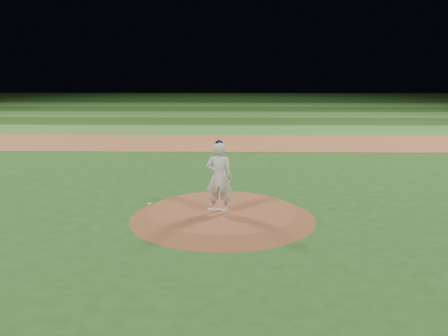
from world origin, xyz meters
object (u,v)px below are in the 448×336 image
object	(u,v)px
pitchers_mound	(223,214)
pitcher_on_mound	(219,177)
pitching_rubber	(217,210)
rosin_bag	(149,204)

from	to	relation	value
pitchers_mound	pitcher_on_mound	xyz separation A→B (m)	(-0.09, -0.25, 1.18)
pitching_rubber	pitcher_on_mound	xyz separation A→B (m)	(0.08, -0.23, 1.04)
pitcher_on_mound	rosin_bag	bearing A→B (deg)	161.54
pitching_rubber	pitcher_on_mound	world-z (taller)	pitcher_on_mound
pitching_rubber	pitcher_on_mound	size ratio (longest dim) A/B	0.27
rosin_bag	pitcher_on_mound	distance (m)	2.50
pitchers_mound	pitcher_on_mound	bearing A→B (deg)	-110.91
pitchers_mound	pitching_rubber	xyz separation A→B (m)	(-0.17, -0.01, 0.14)
pitchers_mound	pitcher_on_mound	world-z (taller)	pitcher_on_mound
pitching_rubber	pitchers_mound	bearing A→B (deg)	16.77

